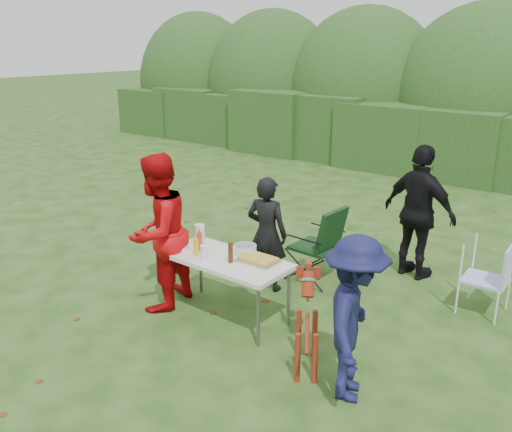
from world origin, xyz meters
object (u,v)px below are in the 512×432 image
Objects in this scene: person_black_puffy at (419,213)px; mustard_bottle at (196,248)px; person_cook at (267,234)px; dog at (307,328)px; camping_chair at (316,243)px; beer_bottle at (231,252)px; child at (354,319)px; person_red_jacket at (158,233)px; paper_towel_roll at (200,235)px; folding_table at (226,262)px; lawn_chair at (485,277)px; ketchup_bottle at (200,241)px.

person_black_puffy is 3.05m from mustard_bottle.
person_cook is at bearing 78.24° from mustard_bottle.
camping_chair is at bearing -2.68° from dog.
dog is 3.87× the size of beer_bottle.
person_black_puffy reaches higher than person_cook.
dog is at bearing 57.17° from child.
person_red_jacket is 1.22× the size of child.
person_red_jacket is 1.03× the size of person_black_puffy.
paper_towel_roll is (-1.81, 0.42, 0.43)m from dog.
person_black_puffy is 2.92m from child.
mustard_bottle is at bearing 74.66° from camping_chair.
person_cook is 1.08m from mustard_bottle.
paper_towel_roll reaches higher than mustard_bottle.
folding_table is 3.05m from lawn_chair.
person_black_puffy is 2.05× the size of lawn_chair.
person_red_jacket is 0.53m from mustard_bottle.
person_cook is at bearing 61.21° from person_black_puffy.
person_black_puffy is 1.43m from camping_chair.
person_red_jacket is at bearing -167.04° from mustard_bottle.
folding_table is at bearing 38.13° from lawn_chair.
person_red_jacket reaches higher than mustard_bottle.
person_black_puffy reaches higher than child.
child reaches higher than ketchup_bottle.
child reaches higher than beer_bottle.
paper_towel_roll is (-0.63, 0.17, 0.01)m from beer_bottle.
lawn_chair is at bearing 168.37° from person_black_puffy.
beer_bottle is at bearing 45.69° from dog.
mustard_bottle is at bearing 71.29° from person_black_puffy.
camping_chair is at bearing 137.17° from person_red_jacket.
paper_towel_roll is (-0.11, 0.12, 0.02)m from ketchup_bottle.
mustard_bottle is at bearing -54.01° from paper_towel_roll.
camping_chair is (0.35, 0.63, -0.23)m from person_cook.
ketchup_bottle is at bearing 174.11° from beer_bottle.
person_black_puffy reaches higher than mustard_bottle.
person_black_puffy reaches higher than camping_chair.
dog is (-0.54, 0.10, -0.33)m from child.
beer_bottle is (0.44, 0.10, 0.02)m from mustard_bottle.
person_black_puffy is 1.96× the size of dog.
person_cook is 1.62× the size of dog.
lawn_chair is (1.01, 2.29, 0.00)m from dog.
child is at bearing 75.10° from person_red_jacket.
mustard_bottle is (-1.62, 0.15, 0.40)m from dog.
child is 5.93× the size of paper_towel_roll.
person_cook is 0.96m from ketchup_bottle.
mustard_bottle is 0.83× the size of beer_bottle.
folding_table is 0.38m from mustard_bottle.
person_red_jacket is at bearing 64.51° from child.
camping_chair is 1.18× the size of lawn_chair.
person_black_puffy is 1.18× the size of child.
dog is at bearing 77.00° from person_red_jacket.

